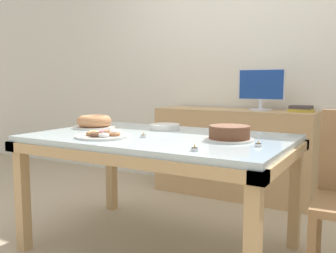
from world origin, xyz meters
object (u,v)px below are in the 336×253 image
cake_chocolate_round (229,133)px  plate_stack (165,127)px  pastry_platter (103,135)px  tealight_near_front (258,145)px  tealight_centre (143,136)px  tealight_left_edge (195,149)px  cake_golden_bundt (94,122)px  book_stack (301,109)px  computer_monitor (261,90)px

cake_chocolate_round → plate_stack: (-0.58, 0.25, -0.02)m
pastry_platter → tealight_near_front: (0.92, 0.14, -0.00)m
tealight_centre → tealight_left_edge: 0.53m
cake_chocolate_round → tealight_centre: (-0.50, -0.15, -0.03)m
cake_golden_bundt → pastry_platter: bearing=-42.5°
book_stack → cake_chocolate_round: 1.36m
cake_chocolate_round → plate_stack: cake_chocolate_round is taller
cake_chocolate_round → tealight_centre: 0.52m
book_stack → cake_chocolate_round: bearing=-96.1°
cake_chocolate_round → tealight_centre: bearing=-163.2°
cake_chocolate_round → pastry_platter: 0.76m
book_stack → tealight_left_edge: (-0.17, -1.75, -0.10)m
tealight_near_front → cake_chocolate_round: bearing=149.3°
plate_stack → cake_golden_bundt: bearing=-160.2°
pastry_platter → tealight_centre: size_ratio=8.46×
plate_stack → book_stack: bearing=56.6°
cake_golden_bundt → pastry_platter: size_ratio=0.91×
tealight_left_edge → computer_monitor: bearing=95.9°
cake_golden_bundt → tealight_near_front: 1.30m
plate_stack → tealight_centre: (0.08, -0.40, -0.01)m
plate_stack → tealight_near_front: bearing=-25.4°
tealight_left_edge → tealight_near_front: (0.23, 0.28, 0.00)m
book_stack → tealight_centre: 1.63m
pastry_platter → book_stack: bearing=61.8°
plate_stack → tealight_near_front: size_ratio=5.25×
cake_golden_bundt → tealight_left_edge: 1.15m
tealight_centre → cake_chocolate_round: bearing=16.8°
tealight_centre → tealight_near_front: same height
cake_chocolate_round → tealight_centre: cake_chocolate_round is taller
computer_monitor → book_stack: 0.39m
computer_monitor → cake_golden_bundt: bearing=-124.3°
tealight_centre → tealight_near_front: bearing=2.2°
book_stack → computer_monitor: bearing=-179.8°
tealight_near_front → tealight_centre: bearing=-177.8°
tealight_near_front → book_stack: bearing=92.4°
pastry_platter → tealight_left_edge: bearing=-11.6°
cake_golden_bundt → pastry_platter: 0.49m
computer_monitor → cake_chocolate_round: bearing=-81.2°
tealight_left_edge → tealight_near_front: 0.36m
pastry_platter → tealight_near_front: pastry_platter is taller
book_stack → plate_stack: book_stack is taller
book_stack → pastry_platter: 1.82m
cake_chocolate_round → cake_golden_bundt: (-1.08, 0.07, 0.00)m
pastry_platter → tealight_left_edge: size_ratio=8.46×
computer_monitor → pastry_platter: computer_monitor is taller
pastry_platter → computer_monitor: bearing=72.4°
cake_golden_bundt → pastry_platter: (0.36, -0.33, -0.03)m
computer_monitor → tealight_left_edge: 1.77m
cake_chocolate_round → tealight_near_front: bearing=-30.7°
tealight_centre → plate_stack: bearing=101.6°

